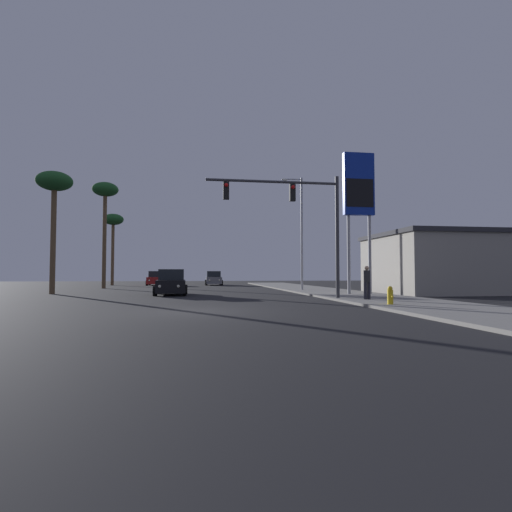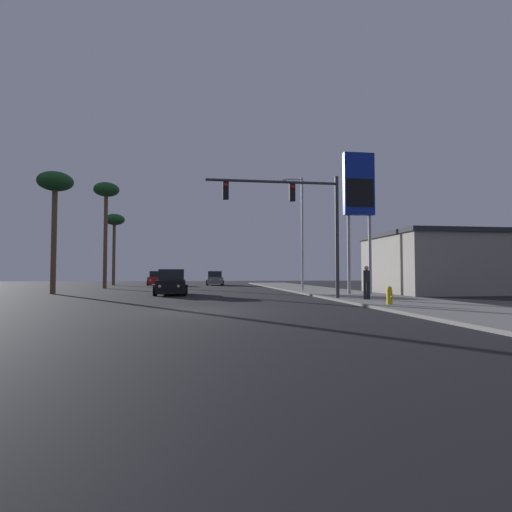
{
  "view_description": "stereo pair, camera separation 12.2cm",
  "coord_description": "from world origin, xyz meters",
  "px_view_note": "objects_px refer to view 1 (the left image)",
  "views": [
    {
      "loc": [
        -0.02,
        -15.14,
        1.42
      ],
      "look_at": [
        3.61,
        9.34,
        2.49
      ],
      "focal_mm": 28.0,
      "sensor_mm": 36.0,
      "label": 1
    },
    {
      "loc": [
        0.1,
        -15.15,
        1.42
      ],
      "look_at": [
        3.61,
        9.34,
        2.49
      ],
      "focal_mm": 28.0,
      "sensor_mm": 36.0,
      "label": 2
    }
  ],
  "objects_px": {
    "car_grey": "(214,279)",
    "car_black": "(171,283)",
    "fire_hydrant": "(390,296)",
    "palm_tree_far": "(113,223)",
    "car_red": "(156,279)",
    "palm_tree_mid": "(105,196)",
    "traffic_light_mast": "(301,211)",
    "street_lamp": "(300,227)",
    "gas_station_sign": "(359,192)",
    "palm_tree_near": "(54,188)",
    "pedestrian_on_sidewalk": "(367,281)"
  },
  "relations": [
    {
      "from": "car_grey",
      "to": "car_black",
      "type": "relative_size",
      "value": 0.99
    },
    {
      "from": "fire_hydrant",
      "to": "palm_tree_far",
      "type": "height_order",
      "value": "palm_tree_far"
    },
    {
      "from": "car_grey",
      "to": "car_red",
      "type": "xyz_separation_m",
      "value": [
        -6.78,
        0.21,
        0.0
      ]
    },
    {
      "from": "car_red",
      "to": "palm_tree_mid",
      "type": "xyz_separation_m",
      "value": [
        -3.87,
        -9.44,
        7.96
      ]
    },
    {
      "from": "traffic_light_mast",
      "to": "car_black",
      "type": "bearing_deg",
      "value": 137.54
    },
    {
      "from": "street_lamp",
      "to": "palm_tree_mid",
      "type": "bearing_deg",
      "value": 154.12
    },
    {
      "from": "car_red",
      "to": "traffic_light_mast",
      "type": "bearing_deg",
      "value": 109.81
    },
    {
      "from": "fire_hydrant",
      "to": "gas_station_sign",
      "type": "bearing_deg",
      "value": 75.27
    },
    {
      "from": "palm_tree_mid",
      "to": "palm_tree_far",
      "type": "bearing_deg",
      "value": 97.12
    },
    {
      "from": "street_lamp",
      "to": "traffic_light_mast",
      "type": "bearing_deg",
      "value": -104.67
    },
    {
      "from": "car_grey",
      "to": "palm_tree_near",
      "type": "relative_size",
      "value": 0.51
    },
    {
      "from": "car_grey",
      "to": "car_black",
      "type": "xyz_separation_m",
      "value": [
        -3.68,
        -21.54,
        0.0
      ]
    },
    {
      "from": "street_lamp",
      "to": "palm_tree_near",
      "type": "xyz_separation_m",
      "value": [
        -18.0,
        -1.84,
        2.23
      ]
    },
    {
      "from": "car_black",
      "to": "fire_hydrant",
      "type": "bearing_deg",
      "value": 128.93
    },
    {
      "from": "car_red",
      "to": "gas_station_sign",
      "type": "xyz_separation_m",
      "value": [
        14.96,
        -24.55,
        5.86
      ]
    },
    {
      "from": "street_lamp",
      "to": "pedestrian_on_sidewalk",
      "type": "relative_size",
      "value": 5.39
    },
    {
      "from": "car_red",
      "to": "palm_tree_mid",
      "type": "relative_size",
      "value": 0.43
    },
    {
      "from": "gas_station_sign",
      "to": "car_grey",
      "type": "bearing_deg",
      "value": 108.57
    },
    {
      "from": "pedestrian_on_sidewalk",
      "to": "car_black",
      "type": "bearing_deg",
      "value": 142.15
    },
    {
      "from": "car_grey",
      "to": "traffic_light_mast",
      "type": "bearing_deg",
      "value": 97.39
    },
    {
      "from": "palm_tree_mid",
      "to": "palm_tree_near",
      "type": "relative_size",
      "value": 1.18
    },
    {
      "from": "gas_station_sign",
      "to": "fire_hydrant",
      "type": "height_order",
      "value": "gas_station_sign"
    },
    {
      "from": "pedestrian_on_sidewalk",
      "to": "palm_tree_mid",
      "type": "bearing_deg",
      "value": 130.26
    },
    {
      "from": "car_grey",
      "to": "traffic_light_mast",
      "type": "distance_m",
      "value": 28.49
    },
    {
      "from": "car_red",
      "to": "palm_tree_near",
      "type": "xyz_separation_m",
      "value": [
        -5.05,
        -19.44,
        6.59
      ]
    },
    {
      "from": "gas_station_sign",
      "to": "fire_hydrant",
      "type": "distance_m",
      "value": 10.54
    },
    {
      "from": "car_grey",
      "to": "street_lamp",
      "type": "xyz_separation_m",
      "value": [
        6.17,
        -17.39,
        4.36
      ]
    },
    {
      "from": "street_lamp",
      "to": "palm_tree_far",
      "type": "relative_size",
      "value": 1.06
    },
    {
      "from": "traffic_light_mast",
      "to": "fire_hydrant",
      "type": "distance_m",
      "value": 6.79
    },
    {
      "from": "car_red",
      "to": "fire_hydrant",
      "type": "bearing_deg",
      "value": 111.27
    },
    {
      "from": "car_black",
      "to": "gas_station_sign",
      "type": "height_order",
      "value": "gas_station_sign"
    },
    {
      "from": "street_lamp",
      "to": "car_black",
      "type": "bearing_deg",
      "value": -157.12
    },
    {
      "from": "palm_tree_mid",
      "to": "car_grey",
      "type": "bearing_deg",
      "value": 40.89
    },
    {
      "from": "street_lamp",
      "to": "palm_tree_near",
      "type": "relative_size",
      "value": 1.06
    },
    {
      "from": "car_black",
      "to": "fire_hydrant",
      "type": "relative_size",
      "value": 5.71
    },
    {
      "from": "palm_tree_mid",
      "to": "traffic_light_mast",
      "type": "bearing_deg",
      "value": -53.22
    },
    {
      "from": "car_red",
      "to": "palm_tree_far",
      "type": "distance_m",
      "value": 8.38
    },
    {
      "from": "traffic_light_mast",
      "to": "pedestrian_on_sidewalk",
      "type": "height_order",
      "value": "traffic_light_mast"
    },
    {
      "from": "pedestrian_on_sidewalk",
      "to": "palm_tree_mid",
      "type": "relative_size",
      "value": 0.17
    },
    {
      "from": "pedestrian_on_sidewalk",
      "to": "palm_tree_mid",
      "type": "height_order",
      "value": "palm_tree_mid"
    },
    {
      "from": "car_black",
      "to": "gas_station_sign",
      "type": "distance_m",
      "value": 13.52
    },
    {
      "from": "gas_station_sign",
      "to": "car_black",
      "type": "bearing_deg",
      "value": 166.7
    },
    {
      "from": "palm_tree_far",
      "to": "palm_tree_near",
      "type": "distance_m",
      "value": 20.0
    },
    {
      "from": "car_black",
      "to": "palm_tree_far",
      "type": "height_order",
      "value": "palm_tree_far"
    },
    {
      "from": "car_grey",
      "to": "street_lamp",
      "type": "height_order",
      "value": "street_lamp"
    },
    {
      "from": "car_grey",
      "to": "gas_station_sign",
      "type": "xyz_separation_m",
      "value": [
        8.18,
        -24.35,
        5.86
      ]
    },
    {
      "from": "car_grey",
      "to": "palm_tree_far",
      "type": "height_order",
      "value": "palm_tree_far"
    },
    {
      "from": "car_red",
      "to": "street_lamp",
      "type": "bearing_deg",
      "value": 126.35
    },
    {
      "from": "car_black",
      "to": "street_lamp",
      "type": "relative_size",
      "value": 0.48
    },
    {
      "from": "street_lamp",
      "to": "gas_station_sign",
      "type": "distance_m",
      "value": 7.4
    }
  ]
}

